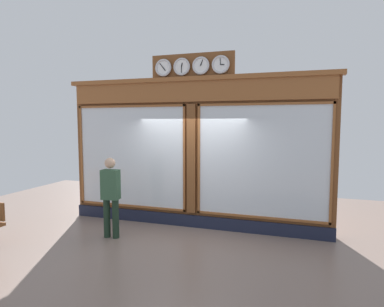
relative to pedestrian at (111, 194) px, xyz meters
name	(u,v)px	position (x,y,z in m)	size (l,w,h in m)	color
ground_plane	(134,282)	(-1.38, 1.59, -0.93)	(14.00, 14.00, 0.00)	#7A665B
shop_facade	(194,152)	(-1.38, -1.34, 0.81)	(6.28, 0.42, 3.94)	brown
pedestrian	(111,194)	(0.00, 0.00, 0.00)	(0.38, 0.25, 1.69)	#1C2F21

